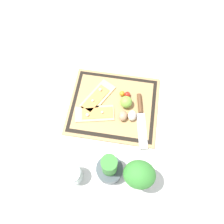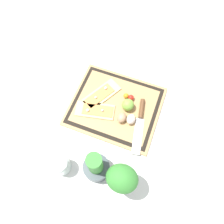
# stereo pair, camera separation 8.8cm
# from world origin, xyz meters

# --- Properties ---
(ground_plane) EXTENTS (6.00, 6.00, 0.00)m
(ground_plane) POSITION_xyz_m (0.00, 0.00, 0.00)
(ground_plane) COLOR silver
(cutting_board) EXTENTS (0.44, 0.38, 0.02)m
(cutting_board) POSITION_xyz_m (0.00, 0.00, 0.01)
(cutting_board) COLOR tan
(cutting_board) RESTS_ON ground_plane
(pizza_slice_near) EXTENTS (0.17, 0.21, 0.02)m
(pizza_slice_near) POSITION_xyz_m (0.09, -0.03, 0.02)
(pizza_slice_near) COLOR #DBBC7F
(pizza_slice_near) RESTS_ON cutting_board
(pizza_slice_far) EXTENTS (0.20, 0.12, 0.02)m
(pizza_slice_far) POSITION_xyz_m (0.08, 0.06, 0.02)
(pizza_slice_far) COLOR #DBBC7F
(pizza_slice_far) RESTS_ON cutting_board
(knife) EXTENTS (0.08, 0.28, 0.02)m
(knife) POSITION_xyz_m (-0.14, 0.02, 0.02)
(knife) COLOR silver
(knife) RESTS_ON cutting_board
(egg_brown) EXTENTS (0.04, 0.05, 0.04)m
(egg_brown) POSITION_xyz_m (-0.05, 0.06, 0.04)
(egg_brown) COLOR tan
(egg_brown) RESTS_ON cutting_board
(egg_pink) EXTENTS (0.04, 0.05, 0.04)m
(egg_pink) POSITION_xyz_m (-0.10, 0.05, 0.04)
(egg_pink) COLOR beige
(egg_pink) RESTS_ON cutting_board
(lime) EXTENTS (0.06, 0.06, 0.06)m
(lime) POSITION_xyz_m (-0.06, -0.01, 0.05)
(lime) COLOR #7FB742
(lime) RESTS_ON cutting_board
(cherry_tomato_red) EXTENTS (0.03, 0.03, 0.03)m
(cherry_tomato_red) POSITION_xyz_m (-0.06, -0.06, 0.03)
(cherry_tomato_red) COLOR red
(cherry_tomato_red) RESTS_ON cutting_board
(cherry_tomato_yellow) EXTENTS (0.03, 0.03, 0.03)m
(cherry_tomato_yellow) POSITION_xyz_m (-0.03, -0.06, 0.03)
(cherry_tomato_yellow) COLOR orange
(cherry_tomato_yellow) RESTS_ON cutting_board
(herb_pot) EXTENTS (0.11, 0.11, 0.21)m
(herb_pot) POSITION_xyz_m (-0.03, 0.32, 0.07)
(herb_pot) COLOR #3D474C
(herb_pot) RESTS_ON ground_plane
(sauce_jar) EXTENTS (0.08, 0.08, 0.09)m
(sauce_jar) POSITION_xyz_m (0.12, 0.36, 0.04)
(sauce_jar) COLOR silver
(sauce_jar) RESTS_ON ground_plane
(herb_glass) EXTENTS (0.12, 0.11, 0.20)m
(herb_glass) POSITION_xyz_m (-0.15, 0.34, 0.12)
(herb_glass) COLOR silver
(herb_glass) RESTS_ON ground_plane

